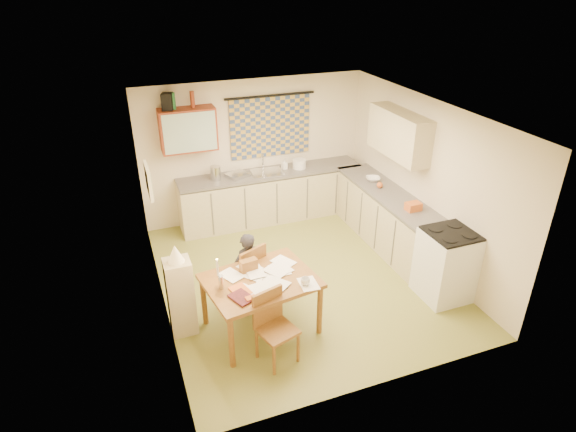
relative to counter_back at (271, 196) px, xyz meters
name	(u,v)px	position (x,y,z in m)	size (l,w,h in m)	color
floor	(301,277)	(-0.21, -1.95, -0.46)	(4.00, 4.50, 0.02)	olive
ceiling	(303,112)	(-0.21, -1.95, 2.06)	(4.00, 4.50, 0.02)	white
wall_back	(254,150)	(-0.21, 0.31, 0.80)	(4.00, 0.02, 2.50)	beige
wall_front	(388,294)	(-0.21, -4.21, 0.80)	(4.00, 0.02, 2.50)	beige
wall_left	(153,226)	(-2.22, -1.95, 0.80)	(0.02, 4.50, 2.50)	beige
wall_right	(425,181)	(1.80, -1.95, 0.80)	(0.02, 4.50, 2.50)	beige
window_blind	(270,127)	(0.09, 0.27, 1.20)	(1.45, 0.03, 1.05)	navy
curtain_rod	(270,96)	(0.09, 0.25, 1.75)	(0.04, 0.04, 1.60)	black
wall_cabinet	(188,130)	(-1.36, 0.13, 1.35)	(0.90, 0.34, 0.70)	maroon
wall_cabinet_glass	(190,133)	(-1.36, -0.04, 1.35)	(0.84, 0.02, 0.64)	#99B2A5
upper_cabinet_right	(399,134)	(1.62, -1.40, 1.40)	(0.34, 1.30, 0.70)	tan
framed_print	(148,181)	(-2.18, -1.55, 1.25)	(0.04, 0.50, 0.40)	white
print_canvas	(150,181)	(-2.15, -1.55, 1.25)	(0.01, 0.42, 0.32)	beige
counter_back	(271,196)	(0.00, 0.00, 0.00)	(3.30, 0.62, 0.92)	tan
counter_right	(393,224)	(1.49, -1.69, 0.00)	(0.62, 2.95, 0.92)	tan
stove	(446,264)	(1.49, -3.07, 0.05)	(0.66, 0.66, 1.01)	white
sink	(267,175)	(-0.07, 0.00, 0.43)	(0.55, 0.45, 0.10)	silver
tap	(263,162)	(-0.09, 0.18, 0.61)	(0.03, 0.03, 0.28)	silver
dish_rack	(237,175)	(-0.61, 0.00, 0.50)	(0.35, 0.30, 0.06)	silver
kettle	(216,173)	(-0.99, 0.00, 0.59)	(0.18, 0.18, 0.24)	silver
mixing_bowl	(299,164)	(0.54, 0.00, 0.55)	(0.24, 0.24, 0.16)	white
soap_bottle	(284,164)	(0.27, 0.05, 0.56)	(0.10, 0.10, 0.19)	white
bowl	(373,179)	(1.49, -0.97, 0.50)	(0.31, 0.31, 0.06)	white
orange_bag	(413,206)	(1.49, -2.17, 0.53)	(0.22, 0.16, 0.12)	#C65C22
fruit_orange	(380,185)	(1.44, -1.28, 0.52)	(0.10, 0.10, 0.10)	#C65C22
speaker	(167,102)	(-1.63, 0.13, 1.83)	(0.16, 0.20, 0.26)	black
bottle_green	(173,101)	(-1.54, 0.13, 1.83)	(0.07, 0.07, 0.26)	#195926
bottle_brown	(192,99)	(-1.24, 0.13, 1.83)	(0.07, 0.07, 0.26)	maroon
dining_table	(261,304)	(-1.11, -2.84, -0.07)	(1.45, 1.18, 0.75)	brown
chair_far	(246,285)	(-1.14, -2.27, -0.16)	(0.56, 0.56, 0.94)	brown
chair_near	(276,340)	(-1.11, -3.42, -0.18)	(0.50, 0.50, 0.89)	brown
person	(247,270)	(-1.12, -2.28, 0.09)	(0.46, 0.37, 1.09)	black
shelf_stand	(181,297)	(-2.05, -2.53, 0.07)	(0.32, 0.30, 1.04)	tan
lampshade	(175,253)	(-2.05, -2.53, 0.70)	(0.20, 0.20, 0.22)	white
letter_rack	(249,265)	(-1.19, -2.61, 0.38)	(0.22, 0.10, 0.16)	brown
mug	(305,281)	(-0.64, -3.13, 0.34)	(0.13, 0.13, 0.09)	white
magazine	(234,302)	(-1.52, -3.17, 0.31)	(0.30, 0.34, 0.03)	maroon
book	(233,294)	(-1.50, -3.02, 0.31)	(0.25, 0.30, 0.02)	#C65C22
orange_box	(251,299)	(-1.34, -3.19, 0.32)	(0.12, 0.08, 0.04)	#C65C22
eyeglasses	(283,289)	(-0.93, -3.14, 0.31)	(0.13, 0.04, 0.02)	black
candle_holder	(221,282)	(-1.60, -2.86, 0.39)	(0.06, 0.06, 0.18)	silver
candle	(217,268)	(-1.62, -2.84, 0.59)	(0.02, 0.02, 0.22)	white
candle_flame	(217,260)	(-1.62, -2.86, 0.71)	(0.02, 0.02, 0.02)	#FFCC66
papers	(267,277)	(-1.02, -2.83, 0.31)	(1.10, 0.92, 0.02)	white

